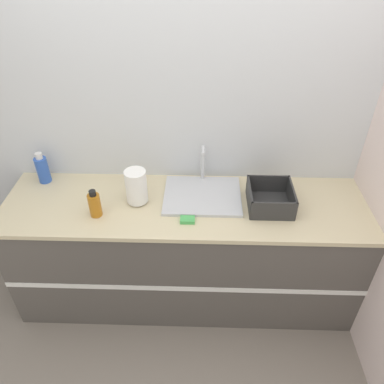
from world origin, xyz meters
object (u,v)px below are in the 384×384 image
Objects in this scene: bottle_amber at (95,204)px; paper_towel_roll at (136,187)px; bottle_blue at (43,169)px; dish_rack at (270,200)px; sink at (202,194)px.

paper_towel_roll is at bearing 30.56° from bottle_amber.
bottle_amber is 0.82× the size of bottle_blue.
paper_towel_roll is at bearing 178.78° from dish_rack.
bottle_amber is at bearing -38.43° from bottle_blue.
sink is at bearing 9.40° from paper_towel_roll.
paper_towel_roll is 1.04× the size of bottle_blue.
dish_rack is (0.86, -0.02, -0.07)m from paper_towel_roll.
bottle_amber is (-1.10, -0.12, 0.03)m from dish_rack.
bottle_blue reaches higher than dish_rack.
sink is 0.70m from bottle_amber.
bottle_blue is (-0.69, 0.21, -0.02)m from paper_towel_roll.
dish_rack is at bearing -8.49° from bottle_blue.
dish_rack is 1.59× the size of bottle_amber.
sink is 2.24× the size of bottle_blue.
paper_towel_roll reaches higher than dish_rack.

